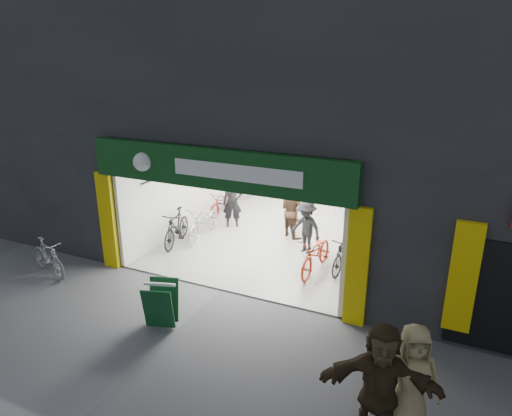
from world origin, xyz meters
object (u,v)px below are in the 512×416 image
Objects in this scene: sandwich_board at (161,303)px; parked_bike at (48,257)px; bike_left_front at (204,222)px; bike_right_front at (345,253)px; pedestrian_near at (411,379)px.

parked_bike is at bearing 151.76° from sandwich_board.
bike_left_front is 2.10× the size of sandwich_board.
bike_right_front reaches higher than sandwich_board.
bike_left_front is 4.49m from bike_right_front.
pedestrian_near is at bearing -59.03° from bike_right_front.
pedestrian_near is 1.84× the size of sandwich_board.
pedestrian_near is at bearing -43.92° from bike_left_front.
bike_left_front is 4.46m from parked_bike.
bike_right_front is 7.63m from parked_bike.
bike_left_front reaches higher than bike_right_front.
pedestrian_near is (2.19, -4.80, 0.38)m from bike_right_front.
parked_bike is (-6.83, -3.38, -0.02)m from bike_right_front.
sandwich_board is at bearing -118.05° from bike_right_front.
pedestrian_near reaches higher than bike_left_front.
parked_bike is at bearing -147.22° from bike_right_front.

